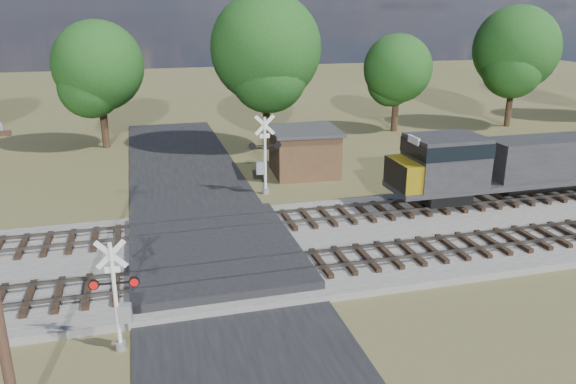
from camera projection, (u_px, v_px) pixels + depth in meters
name	position (u px, v px, depth m)	size (l,w,h in m)	color
ground	(216.00, 262.00, 23.74)	(160.00, 160.00, 0.00)	#4E4E2A
ballast_bed	(424.00, 231.00, 26.64)	(140.00, 10.00, 0.30)	gray
road	(216.00, 261.00, 23.73)	(7.00, 60.00, 0.08)	black
crossing_panel	(214.00, 251.00, 24.10)	(7.00, 9.00, 0.62)	#262628
track_near	(300.00, 265.00, 22.55)	(140.00, 2.60, 0.33)	black
track_far	(271.00, 221.00, 27.13)	(140.00, 2.60, 0.33)	black
crossing_signal_near	(119.00, 305.00, 17.23)	(1.52, 0.35, 3.76)	silver
crossing_signal_far	(264.00, 162.00, 31.81)	(1.86, 0.40, 4.60)	silver
equipment_shed	(304.00, 151.00, 35.83)	(4.60, 4.60, 2.94)	#442F1D
treeline	(244.00, 55.00, 41.90)	(77.68, 11.04, 11.89)	black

